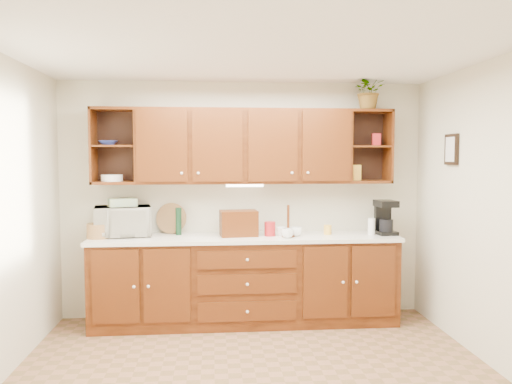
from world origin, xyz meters
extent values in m
plane|color=#8B5D40|center=(0.00, 0.00, 0.00)|extent=(4.00, 4.00, 0.00)
plane|color=white|center=(0.00, 0.00, 2.60)|extent=(4.00, 4.00, 0.00)
plane|color=beige|center=(0.00, 1.75, 1.30)|extent=(4.00, 0.00, 4.00)
plane|color=beige|center=(2.00, 0.00, 1.30)|extent=(0.00, 3.50, 3.50)
cube|color=black|center=(0.00, 1.45, 0.45)|extent=(3.20, 0.60, 0.90)
cube|color=silver|center=(0.00, 1.44, 0.92)|extent=(3.24, 0.64, 0.04)
cube|color=black|center=(0.00, 1.58, 1.89)|extent=(2.30, 0.33, 0.80)
cube|color=black|center=(-1.38, 1.74, 1.89)|extent=(0.45, 0.02, 0.80)
cube|color=black|center=(1.38, 1.74, 1.89)|extent=(0.45, 0.02, 0.80)
cube|color=black|center=(-1.38, 1.58, 1.89)|extent=(0.43, 0.30, 0.02)
cube|color=black|center=(1.38, 1.58, 1.89)|extent=(0.43, 0.30, 0.02)
cube|color=black|center=(1.38, 1.58, 2.27)|extent=(0.45, 0.33, 0.03)
cube|color=white|center=(0.00, 1.53, 1.47)|extent=(0.40, 0.05, 0.02)
cube|color=black|center=(1.98, 0.90, 1.85)|extent=(0.03, 0.24, 0.30)
cylinder|color=#A27543|center=(-1.52, 1.44, 1.01)|extent=(0.26, 0.26, 0.15)
imported|color=beige|center=(-1.29, 1.55, 1.10)|extent=(0.63, 0.49, 0.32)
cube|color=#DBD967|center=(-1.29, 1.55, 1.30)|extent=(0.33, 0.29, 0.08)
cylinder|color=black|center=(-0.71, 1.57, 1.09)|extent=(0.07, 0.07, 0.30)
cylinder|color=#A27543|center=(-0.80, 1.69, 0.95)|extent=(0.35, 0.15, 0.33)
cube|color=black|center=(-0.07, 1.45, 1.08)|extent=(0.41, 0.28, 0.27)
cylinder|color=black|center=(0.45, 1.36, 1.11)|extent=(0.03, 0.03, 0.33)
cylinder|color=black|center=(0.45, 1.36, 0.95)|extent=(0.13, 0.13, 0.02)
imported|color=white|center=(0.53, 1.38, 0.99)|extent=(0.15, 0.15, 0.10)
imported|color=white|center=(0.38, 1.42, 0.99)|extent=(0.15, 0.15, 0.10)
imported|color=white|center=(0.42, 1.27, 0.99)|extent=(0.15, 0.15, 0.10)
cylinder|color=#A8181C|center=(0.26, 1.42, 1.02)|extent=(0.14, 0.14, 0.15)
cylinder|color=white|center=(1.36, 1.41, 1.03)|extent=(0.10, 0.10, 0.18)
cylinder|color=gold|center=(0.89, 1.47, 0.99)|extent=(0.09, 0.09, 0.10)
cube|color=black|center=(1.52, 1.42, 0.96)|extent=(0.21, 0.27, 0.04)
cube|color=black|center=(1.52, 1.52, 1.12)|extent=(0.18, 0.07, 0.32)
cube|color=black|center=(1.52, 1.42, 1.28)|extent=(0.21, 0.27, 0.07)
cylinder|color=black|center=(1.52, 1.40, 1.04)|extent=(0.16, 0.16, 0.14)
imported|color=navy|center=(-1.43, 1.57, 1.92)|extent=(0.19, 0.19, 0.05)
cylinder|color=white|center=(-1.40, 1.58, 1.56)|extent=(0.25, 0.25, 0.07)
cube|color=gold|center=(1.23, 1.58, 1.61)|extent=(0.11, 0.09, 0.17)
cube|color=#A8181C|center=(1.45, 1.58, 1.97)|extent=(0.10, 0.09, 0.13)
imported|color=#999999|center=(1.35, 1.53, 2.49)|extent=(0.43, 0.40, 0.39)
camera|label=1|loc=(-0.33, -3.79, 1.77)|focal=35.00mm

